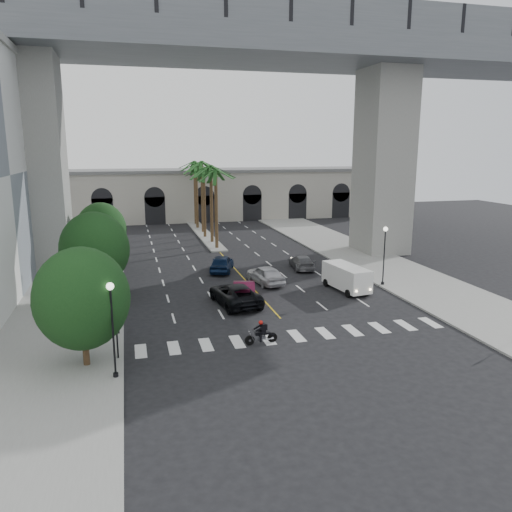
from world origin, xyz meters
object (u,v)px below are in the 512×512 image
Objects in this scene: car_b at (244,290)px; pedestrian_a at (69,306)px; pedestrian_b at (71,313)px; lamp_post_left_near at (112,322)px; car_e at (222,263)px; traffic_signal_near at (116,319)px; motorcycle_rider at (262,333)px; car_d at (302,262)px; cargo_van at (347,277)px; lamp_post_left_far at (117,246)px; car_a at (265,274)px; car_c at (235,294)px; lamp_post_right at (384,251)px; traffic_signal_far at (117,299)px.

pedestrian_a is (-13.25, -1.52, 0.20)m from car_b.
lamp_post_left_near is at bearing -43.71° from pedestrian_b.
car_b is 9.67m from car_e.
lamp_post_left_near reaches higher than traffic_signal_near.
motorcycle_rider is 20.25m from car_d.
car_e is 18.50m from pedestrian_b.
lamp_post_left_near reaches higher than cargo_van.
lamp_post_left_far reaches higher than car_a.
lamp_post_left_near reaches higher than pedestrian_a.
car_e is at bearing 126.63° from cargo_van.
car_a is 0.92× the size of cargo_van.
car_c is 3.57× the size of pedestrian_a.
cargo_van is (10.17, 9.63, 0.53)m from motorcycle_rider.
pedestrian_b is (-3.10, 6.10, -1.39)m from traffic_signal_near.
lamp_post_left_far reaches higher than traffic_signal_near.
lamp_post_left_near is at bearing -154.34° from cargo_van.
lamp_post_left_far reaches higher than car_c.
traffic_signal_near is 0.68× the size of cargo_van.
traffic_signal_near is at bearing 81.85° from car_e.
car_e reaches higher than car_b.
cargo_van is (19.03, 12.45, -2.00)m from lamp_post_left_near.
lamp_post_right is 1.10× the size of car_b.
lamp_post_right is at bearing 12.49° from pedestrian_a.
car_a is 2.54× the size of pedestrian_b.
car_b is (9.90, -8.81, -2.42)m from lamp_post_left_far.
lamp_post_left_near is at bearing 42.89° from car_c.
traffic_signal_near is (-22.70, -10.50, -0.71)m from lamp_post_right.
car_c reaches higher than motorcycle_rider.
pedestrian_a is at bearing 32.11° from car_d.
car_b is 1.48m from car_c.
lamp_post_right reaches higher than car_b.
car_d is (-4.82, 7.90, -2.52)m from lamp_post_right.
lamp_post_left_near is 9.64m from motorcycle_rider.
car_c is at bearing -48.04° from lamp_post_left_far.
lamp_post_right is 1.08× the size of car_a.
lamp_post_left_far is 13.89m from car_a.
car_e is 13.12m from cargo_van.
motorcycle_rider is at bearing 63.47° from car_a.
car_b is (-3.00, -4.26, -0.04)m from car_a.
car_b is 11.89m from car_d.
lamp_post_right is 1.47× the size of traffic_signal_far.
motorcycle_rider is at bearing 2.10° from traffic_signal_near.
traffic_signal_near reaches higher than car_b.
car_c is (8.81, 4.58, -1.67)m from traffic_signal_far.
motorcycle_rider is 1.10× the size of pedestrian_b.
lamp_post_left_near is 1.47× the size of traffic_signal_near.
car_d is (17.98, 20.90, -2.52)m from lamp_post_left_near.
traffic_signal_far is at bearing 89.12° from lamp_post_left_near.
lamp_post_left_far is 1.47× the size of traffic_signal_far.
car_d is (9.12, 18.08, 0.00)m from motorcycle_rider.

